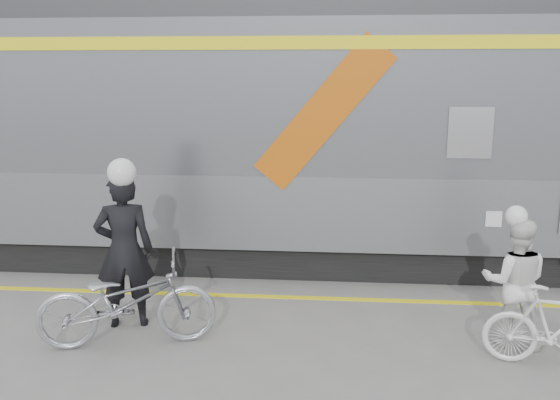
# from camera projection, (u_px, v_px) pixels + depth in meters

# --- Properties ---
(ground) EXTENTS (90.00, 90.00, 0.00)m
(ground) POSITION_uv_depth(u_px,v_px,m) (335.00, 377.00, 6.06)
(ground) COLOR slate
(ground) RESTS_ON ground
(train) EXTENTS (24.00, 3.17, 4.10)m
(train) POSITION_uv_depth(u_px,v_px,m) (436.00, 136.00, 9.58)
(train) COLOR black
(train) RESTS_ON ground
(safety_strip) EXTENTS (24.00, 0.12, 0.01)m
(safety_strip) POSITION_uv_depth(u_px,v_px,m) (334.00, 299.00, 8.15)
(safety_strip) COLOR yellow
(safety_strip) RESTS_ON ground
(man) EXTENTS (0.79, 0.62, 1.90)m
(man) POSITION_uv_depth(u_px,v_px,m) (124.00, 250.00, 7.14)
(man) COLOR black
(man) RESTS_ON ground
(bicycle_left) EXTENTS (2.11, 1.17, 1.05)m
(bicycle_left) POSITION_uv_depth(u_px,v_px,m) (127.00, 301.00, 6.68)
(bicycle_left) COLOR #A5A7AD
(bicycle_left) RESTS_ON ground
(woman) EXTENTS (0.82, 0.69, 1.49)m
(woman) POSITION_uv_depth(u_px,v_px,m) (515.00, 282.00, 6.66)
(woman) COLOR white
(woman) RESTS_ON ground
(bicycle_right) EXTENTS (1.55, 0.70, 0.90)m
(bicycle_right) POSITION_uv_depth(u_px,v_px,m) (558.00, 328.00, 6.16)
(bicycle_right) COLOR silver
(bicycle_right) RESTS_ON ground
(helmet_man) EXTENTS (0.33, 0.33, 0.33)m
(helmet_man) POSITION_uv_depth(u_px,v_px,m) (119.00, 159.00, 6.90)
(helmet_man) COLOR white
(helmet_man) RESTS_ON man
(helmet_woman) EXTENTS (0.24, 0.24, 0.24)m
(helmet_woman) POSITION_uv_depth(u_px,v_px,m) (521.00, 208.00, 6.48)
(helmet_woman) COLOR white
(helmet_woman) RESTS_ON woman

